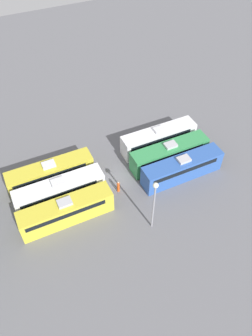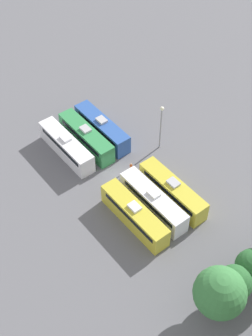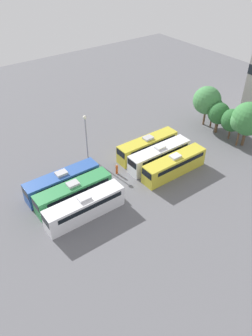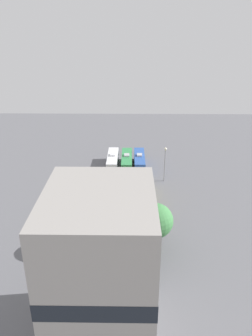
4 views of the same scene
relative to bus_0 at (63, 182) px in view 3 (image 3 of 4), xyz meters
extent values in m
plane|color=slate|center=(3.11, 7.83, -1.64)|extent=(117.61, 117.61, 0.00)
cube|color=#2D56A8|center=(0.00, -0.03, -0.14)|extent=(2.40, 10.90, 3.00)
cube|color=black|center=(0.00, 0.24, 0.68)|extent=(2.44, 9.27, 0.66)
cube|color=black|center=(0.00, -5.47, 0.68)|extent=(2.11, 0.08, 1.05)
cube|color=#B2B2B7|center=(0.00, -0.03, 1.53)|extent=(1.20, 1.60, 0.35)
cube|color=#338C4C|center=(2.98, 0.12, -0.14)|extent=(2.40, 10.90, 3.00)
cube|color=black|center=(2.98, 0.39, 0.68)|extent=(2.44, 9.27, 0.66)
cube|color=black|center=(2.98, -5.33, 0.68)|extent=(2.11, 0.08, 1.05)
cube|color=#B2B2B7|center=(2.98, 0.12, 1.53)|extent=(1.20, 1.60, 0.35)
cube|color=white|center=(6.30, -0.09, -0.14)|extent=(2.40, 10.90, 3.00)
cube|color=black|center=(6.30, 0.18, 0.68)|extent=(2.44, 9.27, 0.66)
cube|color=black|center=(6.30, -5.53, 0.68)|extent=(2.11, 0.08, 1.05)
cube|color=silver|center=(6.30, -0.09, 1.53)|extent=(1.20, 1.60, 0.35)
cube|color=gold|center=(-0.06, 15.59, -0.14)|extent=(2.40, 10.90, 3.00)
cube|color=black|center=(-0.06, 15.86, 0.68)|extent=(2.44, 9.27, 0.66)
cube|color=black|center=(-0.06, 10.15, 0.68)|extent=(2.11, 0.08, 1.05)
cube|color=#B2B2B7|center=(-0.06, 15.59, 1.53)|extent=(1.20, 1.60, 0.35)
cube|color=white|center=(3.11, 15.38, -0.14)|extent=(2.40, 10.90, 3.00)
cube|color=black|center=(3.11, 15.65, 0.68)|extent=(2.44, 9.27, 0.66)
cube|color=black|center=(3.11, 9.94, 0.68)|extent=(2.11, 0.08, 1.05)
cube|color=silver|center=(3.11, 15.38, 1.53)|extent=(1.20, 1.60, 0.35)
cube|color=gold|center=(6.37, 15.56, -0.14)|extent=(2.40, 10.90, 3.00)
cube|color=black|center=(6.37, 15.84, 0.68)|extent=(2.44, 9.27, 0.66)
cube|color=black|center=(6.37, 10.12, 0.68)|extent=(2.11, 0.08, 1.05)
cube|color=silver|center=(6.37, 15.56, 1.53)|extent=(1.20, 1.60, 0.35)
cylinder|color=#CC4C19|center=(1.24, 8.47, -0.88)|extent=(0.36, 0.36, 1.52)
sphere|color=tan|center=(1.24, 8.47, 0.00)|extent=(0.24, 0.24, 0.24)
cylinder|color=gray|center=(-5.18, 7.15, 1.95)|extent=(0.20, 0.20, 7.18)
sphere|color=#EAE5C6|center=(-5.18, 7.15, 5.72)|extent=(0.60, 0.60, 0.60)
cylinder|color=brown|center=(-1.59, 30.72, -0.05)|extent=(0.39, 0.39, 3.19)
sphere|color=#428447|center=(-1.59, 30.72, 3.34)|extent=(5.13, 5.13, 5.13)
cylinder|color=brown|center=(-0.08, 30.99, -0.05)|extent=(0.32, 0.32, 3.18)
sphere|color=#28602D|center=(-0.08, 30.99, 2.70)|extent=(3.34, 3.34, 3.34)
cylinder|color=brown|center=(1.75, 30.38, -0.41)|extent=(0.56, 0.56, 2.47)
sphere|color=#28602D|center=(1.75, 30.38, 2.20)|extent=(3.93, 3.93, 3.93)
cylinder|color=brown|center=(4.69, 30.49, -0.50)|extent=(0.32, 0.32, 2.30)
sphere|color=#28602D|center=(4.69, 30.49, 2.04)|extent=(3.95, 3.95, 3.95)
cylinder|color=brown|center=(6.98, 29.80, 0.05)|extent=(0.33, 0.33, 3.38)
sphere|color=#428447|center=(6.98, 29.80, 3.05)|extent=(3.76, 3.76, 3.76)
cylinder|color=brown|center=(7.50, 30.74, -0.07)|extent=(0.50, 0.50, 3.15)
sphere|color=#387A3D|center=(7.50, 30.74, 3.46)|extent=(5.58, 5.58, 5.58)
camera|label=1|loc=(-22.86, 18.80, 30.84)|focal=35.00mm
camera|label=2|loc=(29.30, 43.00, 46.88)|focal=50.00mm
camera|label=3|loc=(34.26, -14.03, 29.33)|focal=35.00mm
camera|label=4|loc=(2.14, 71.13, 29.37)|focal=35.00mm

